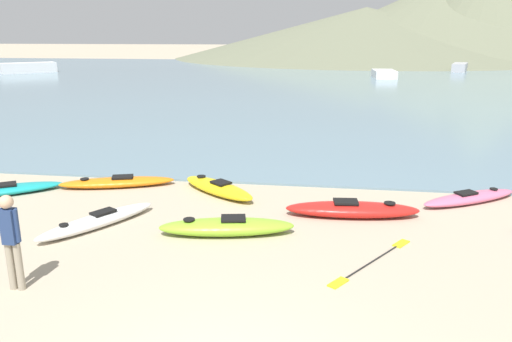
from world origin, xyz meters
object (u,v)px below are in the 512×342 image
Objects in this scene: person_near_foreground at (11,236)px; loose_paddle at (372,261)px; kayak_on_sand_0 at (227,227)px; moored_boat_3 at (384,74)px; kayak_on_sand_5 at (218,188)px; moored_boat_0 at (28,68)px; kayak_on_sand_6 at (352,209)px; kayak_on_sand_7 at (470,198)px; kayak_on_sand_4 at (117,182)px; moored_boat_1 at (460,67)px; kayak_on_sand_2 at (98,220)px.

loose_paddle is at bearing 17.88° from person_near_foreground.
moored_boat_3 is at bearing 80.08° from kayak_on_sand_0.
person_near_foreground is at bearing -111.32° from kayak_on_sand_5.
moored_boat_0 reaches higher than kayak_on_sand_0.
person_near_foreground is at bearing -103.12° from moored_boat_3.
moored_boat_0 is 1.35× the size of moored_boat_3.
kayak_on_sand_7 is at bearing 25.81° from kayak_on_sand_6.
kayak_on_sand_4 is at bearing -179.77° from kayak_on_sand_7.
kayak_on_sand_0 is 1.79× the size of person_near_foreground.
kayak_on_sand_5 is 5.43m from loose_paddle.
person_near_foreground is at bearing -136.49° from kayak_on_sand_0.
moored_boat_3 is at bearing 87.95° from kayak_on_sand_7.
kayak_on_sand_0 is at bearing -37.98° from kayak_on_sand_4.
kayak_on_sand_4 is 39.78m from moored_boat_3.
kayak_on_sand_7 is at bearing -102.63° from moored_boat_1.
person_near_foreground is at bearing -91.39° from kayak_on_sand_2.
kayak_on_sand_6 is (2.76, 1.56, -0.00)m from kayak_on_sand_0.
kayak_on_sand_2 is 5.97m from kayak_on_sand_6.
moored_boat_3 is at bearing -132.82° from moored_boat_1.
person_near_foreground is at bearing -82.56° from kayak_on_sand_4.
moored_boat_1 is (16.69, 51.45, 0.34)m from kayak_on_sand_0.
moored_boat_3 is (11.06, 38.21, 0.30)m from kayak_on_sand_4.
loose_paddle is (3.07, -0.94, -0.17)m from kayak_on_sand_0.
kayak_on_sand_4 is at bearing 105.80° from kayak_on_sand_2.
kayak_on_sand_0 is at bearing -53.32° from moored_boat_0.
kayak_on_sand_2 is at bearing 179.65° from kayak_on_sand_0.
kayak_on_sand_7 is 10.77m from person_near_foreground.
kayak_on_sand_2 is 0.52× the size of moored_boat_0.
kayak_on_sand_6 is (3.60, -1.26, 0.01)m from kayak_on_sand_5.
kayak_on_sand_0 is 3.22m from loose_paddle.
moored_boat_3 is (38.73, -1.10, -0.17)m from moored_boat_0.
moored_boat_1 reaches higher than kayak_on_sand_6.
kayak_on_sand_6 is 3.42m from kayak_on_sand_7.
person_near_foreground is (-3.08, -2.92, 0.80)m from kayak_on_sand_0.
person_near_foreground reaches higher than kayak_on_sand_7.
kayak_on_sand_4 is 0.59× the size of moored_boat_0.
kayak_on_sand_6 is 1.14× the size of kayak_on_sand_7.
person_near_foreground reaches higher than moored_boat_3.
kayak_on_sand_5 is 0.54× the size of moored_boat_1.
loose_paddle is (0.31, -2.50, -0.16)m from kayak_on_sand_6.
kayak_on_sand_7 is at bearing 27.55° from kayak_on_sand_0.
moored_boat_3 reaches higher than kayak_on_sand_6.
loose_paddle is (-4.14, -42.16, -0.42)m from moored_boat_3.
kayak_on_sand_2 is (-3.01, 0.02, -0.03)m from kayak_on_sand_0.
person_near_foreground reaches higher than kayak_on_sand_6.
moored_boat_3 is at bearing -1.63° from moored_boat_0.
moored_boat_3 is at bearing 78.17° from kayak_on_sand_5.
kayak_on_sand_6 is at bearing -105.59° from moored_boat_1.
kayak_on_sand_4 reaches higher than loose_paddle.
kayak_on_sand_2 is at bearing -110.95° from moored_boat_1.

